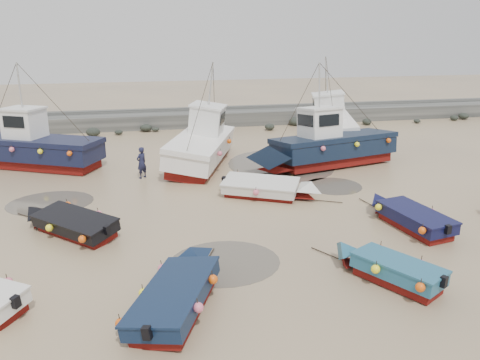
% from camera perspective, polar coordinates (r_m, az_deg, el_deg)
% --- Properties ---
extents(ground, '(120.00, 120.00, 0.00)m').
position_cam_1_polar(ground, '(20.70, 3.68, -5.13)').
color(ground, tan).
rests_on(ground, ground).
extents(seawall, '(60.00, 4.92, 1.50)m').
position_cam_1_polar(seawall, '(41.35, -4.28, 7.47)').
color(seawall, slate).
rests_on(seawall, ground).
extents(puddle_a, '(4.09, 4.09, 0.01)m').
position_cam_1_polar(puddle_a, '(17.28, -1.91, -9.99)').
color(puddle_a, '#544D42').
rests_on(puddle_a, ground).
extents(puddle_b, '(3.09, 3.09, 0.01)m').
position_cam_1_polar(puddle_b, '(25.79, 11.30, -0.71)').
color(puddle_b, '#544D42').
rests_on(puddle_b, ground).
extents(puddle_c, '(4.09, 4.09, 0.01)m').
position_cam_1_polar(puddle_c, '(24.69, -22.12, -2.58)').
color(puddle_c, '#544D42').
rests_on(puddle_c, ground).
extents(puddle_d, '(6.54, 6.54, 0.01)m').
position_cam_1_polar(puddle_d, '(29.39, 4.96, 1.88)').
color(puddle_d, '#544D42').
rests_on(puddle_d, ground).
extents(dinghy_1, '(3.54, 6.12, 1.43)m').
position_cam_1_polar(dinghy_1, '(14.71, -7.22, -13.13)').
color(dinghy_1, maroon).
rests_on(dinghy_1, ground).
extents(dinghy_2, '(3.23, 4.69, 1.43)m').
position_cam_1_polar(dinghy_2, '(16.66, 17.59, -9.85)').
color(dinghy_2, maroon).
rests_on(dinghy_2, ground).
extents(dinghy_4, '(4.86, 4.75, 1.43)m').
position_cam_1_polar(dinghy_4, '(20.65, -19.96, -4.65)').
color(dinghy_4, maroon).
rests_on(dinghy_4, ground).
extents(dinghy_5, '(5.73, 3.58, 1.43)m').
position_cam_1_polar(dinghy_5, '(23.58, 3.42, -0.78)').
color(dinghy_5, maroon).
rests_on(dinghy_5, ground).
extents(dinghy_6, '(2.30, 5.70, 1.43)m').
position_cam_1_polar(dinghy_6, '(21.32, 19.95, -3.92)').
color(dinghy_6, maroon).
rests_on(dinghy_6, ground).
extents(cabin_boat_0, '(9.96, 5.99, 6.22)m').
position_cam_1_polar(cabin_boat_0, '(31.12, -24.01, 3.80)').
color(cabin_boat_0, maroon).
rests_on(cabin_boat_0, ground).
extents(cabin_boat_1, '(5.76, 11.00, 6.22)m').
position_cam_1_polar(cabin_boat_1, '(29.55, -4.77, 4.58)').
color(cabin_boat_1, maroon).
rests_on(cabin_boat_1, ground).
extents(cabin_boat_2, '(10.96, 4.81, 6.22)m').
position_cam_1_polar(cabin_boat_2, '(29.17, 10.47, 4.18)').
color(cabin_boat_2, maroon).
rests_on(cabin_boat_2, ground).
extents(cabin_boat_3, '(5.31, 10.48, 6.22)m').
position_cam_1_polar(cabin_boat_3, '(35.63, 11.12, 6.64)').
color(cabin_boat_3, maroon).
rests_on(cabin_boat_3, ground).
extents(person, '(0.78, 0.76, 1.81)m').
position_cam_1_polar(person, '(27.25, -11.79, 0.25)').
color(person, '#181A33').
rests_on(person, ground).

